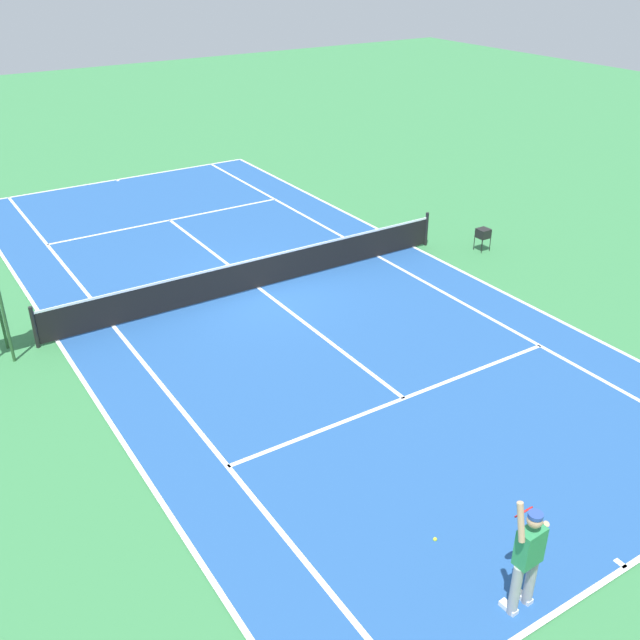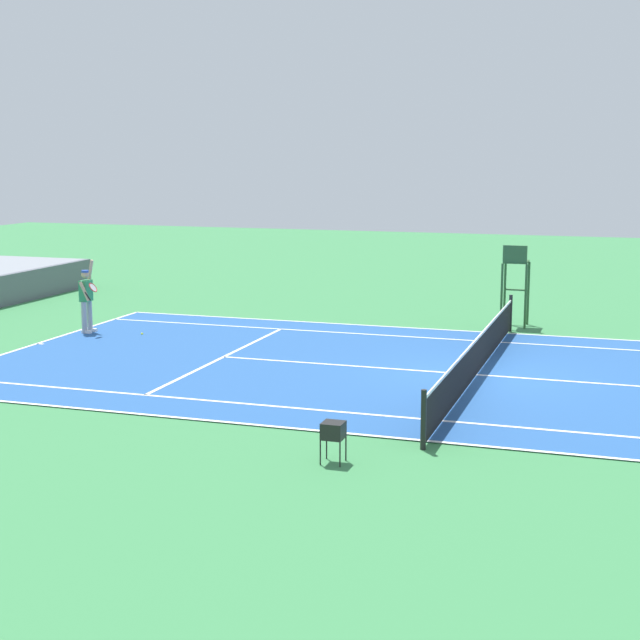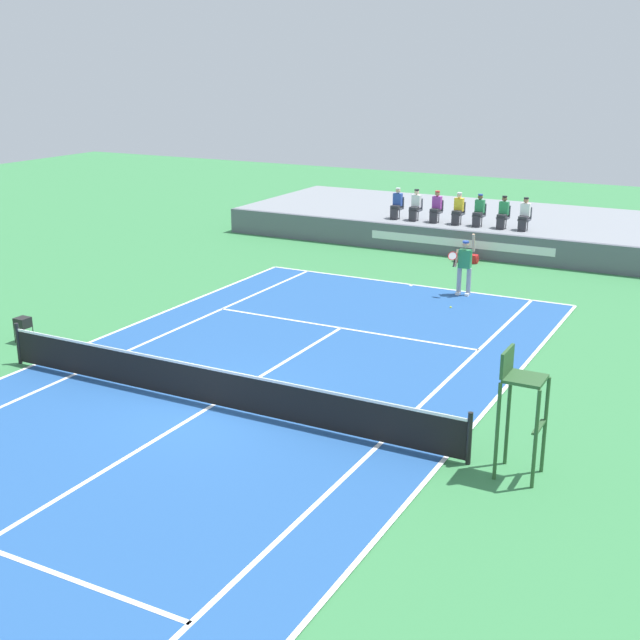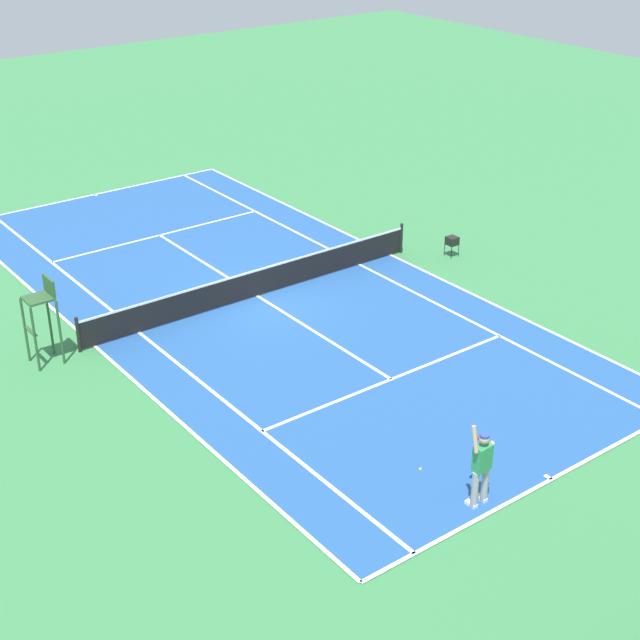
% 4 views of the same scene
% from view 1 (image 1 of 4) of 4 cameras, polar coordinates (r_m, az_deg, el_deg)
% --- Properties ---
extents(ground_plane, '(80.00, 80.00, 0.00)m').
position_cam_1_polar(ground_plane, '(20.15, -4.80, 2.45)').
color(ground_plane, '#387F47').
extents(court, '(11.08, 23.88, 0.03)m').
position_cam_1_polar(court, '(20.14, -4.80, 2.48)').
color(court, '#235193').
rests_on(court, ground).
extents(net, '(11.98, 0.10, 1.07)m').
position_cam_1_polar(net, '(19.93, -4.86, 3.80)').
color(net, black).
rests_on(net, ground).
extents(tennis_player, '(0.76, 0.65, 2.08)m').
position_cam_1_polar(tennis_player, '(11.03, 15.94, -17.44)').
color(tennis_player, '#9E9EA3').
rests_on(tennis_player, ground).
extents(tennis_ball, '(0.07, 0.07, 0.07)m').
position_cam_1_polar(tennis_ball, '(12.38, 9.01, -16.62)').
color(tennis_ball, '#D1E533').
rests_on(tennis_ball, ground).
extents(ball_hopper, '(0.36, 0.36, 0.70)m').
position_cam_1_polar(ball_hopper, '(22.95, 12.69, 6.68)').
color(ball_hopper, black).
rests_on(ball_hopper, ground).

